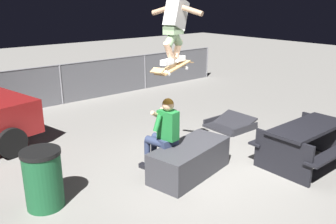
% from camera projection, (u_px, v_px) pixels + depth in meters
% --- Properties ---
extents(ground_plane, '(40.00, 40.00, 0.00)m').
position_uv_depth(ground_plane, '(202.00, 176.00, 6.17)').
color(ground_plane, gray).
extents(ledge_box_main, '(1.66, 0.99, 0.55)m').
position_uv_depth(ledge_box_main, '(190.00, 160.00, 6.16)').
color(ledge_box_main, '#38383D').
rests_on(ledge_box_main, ground).
extents(person_sitting_on_ledge, '(0.59, 0.78, 1.38)m').
position_uv_depth(person_sitting_on_ledge, '(163.00, 131.00, 6.07)').
color(person_sitting_on_ledge, '#2D3856').
rests_on(person_sitting_on_ledge, ground).
extents(skateboard, '(1.03, 0.52, 0.14)m').
position_uv_depth(skateboard, '(173.00, 67.00, 5.56)').
color(skateboard, '#AD8451').
extents(skater_airborne, '(0.63, 0.86, 1.12)m').
position_uv_depth(skater_airborne, '(175.00, 22.00, 5.40)').
color(skater_airborne, white).
extents(kicker_ramp, '(0.97, 0.96, 0.34)m').
position_uv_depth(kicker_ramp, '(230.00, 125.00, 8.50)').
color(kicker_ramp, '#28282D').
rests_on(kicker_ramp, ground).
extents(picnic_table_back, '(1.71, 1.35, 0.75)m').
position_uv_depth(picnic_table_back, '(307.00, 138.00, 6.51)').
color(picnic_table_back, black).
rests_on(picnic_table_back, ground).
extents(trash_bin, '(0.57, 0.57, 0.90)m').
position_uv_depth(trash_bin, '(43.00, 179.00, 5.14)').
color(trash_bin, '#19512D').
rests_on(trash_bin, ground).
extents(fence_back, '(12.05, 0.05, 1.18)m').
position_uv_depth(fence_back, '(61.00, 83.00, 10.23)').
color(fence_back, slate).
rests_on(fence_back, ground).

